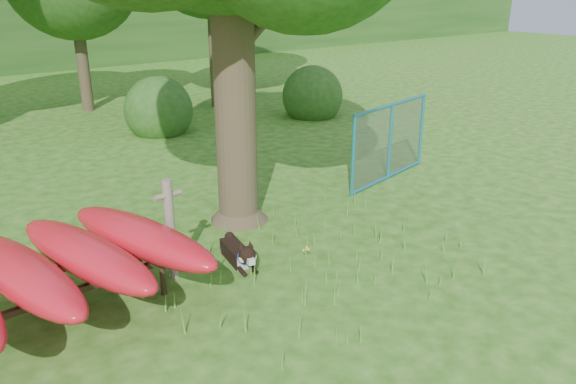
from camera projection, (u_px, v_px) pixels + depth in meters
ground at (333, 293)px, 7.26m from camera, size 80.00×80.00×0.00m
wooden_post at (170, 227)px, 7.41m from camera, size 0.38×0.14×1.41m
kayak_rack at (55, 264)px, 6.47m from camera, size 3.29×2.91×0.95m
husky_dog at (240, 254)px, 7.95m from camera, size 0.43×1.04×0.47m
fence_section at (390, 142)px, 11.23m from camera, size 2.64×0.59×2.61m
wildflower_clump at (306, 250)px, 8.02m from camera, size 0.10×0.09×0.22m
shrub_right at (312, 116)px, 16.92m from camera, size 1.80×1.80×1.80m
shrub_mid at (161, 133)px, 15.04m from camera, size 1.80×1.80×1.80m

